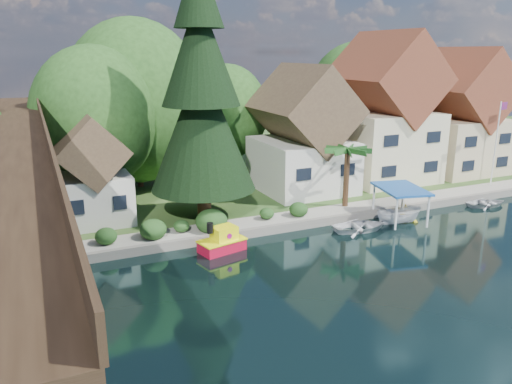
% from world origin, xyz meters
% --- Properties ---
extents(ground, '(140.00, 140.00, 0.00)m').
position_xyz_m(ground, '(0.00, 0.00, 0.00)').
color(ground, black).
rests_on(ground, ground).
extents(bank, '(140.00, 52.00, 0.50)m').
position_xyz_m(bank, '(0.00, 34.00, 0.25)').
color(bank, '#274B1E').
rests_on(bank, ground).
extents(seawall, '(60.00, 0.40, 0.62)m').
position_xyz_m(seawall, '(4.00, 8.00, 0.31)').
color(seawall, slate).
rests_on(seawall, ground).
extents(promenade, '(50.00, 2.60, 0.06)m').
position_xyz_m(promenade, '(6.00, 9.30, 0.53)').
color(promenade, gray).
rests_on(promenade, bank).
extents(trestle_bridge, '(4.12, 44.18, 9.30)m').
position_xyz_m(trestle_bridge, '(-16.00, 5.17, 5.35)').
color(trestle_bridge, black).
rests_on(trestle_bridge, ground).
extents(house_left, '(7.64, 8.64, 11.02)m').
position_xyz_m(house_left, '(7.00, 16.00, 5.14)').
color(house_left, beige).
rests_on(house_left, bank).
extents(house_center, '(8.65, 9.18, 13.89)m').
position_xyz_m(house_center, '(16.00, 16.50, 6.42)').
color(house_center, beige).
rests_on(house_center, bank).
extents(house_right, '(8.15, 8.64, 12.45)m').
position_xyz_m(house_right, '(25.00, 16.00, 5.78)').
color(house_right, '#C8B68F').
rests_on(house_right, bank).
extents(shed, '(5.09, 5.40, 7.85)m').
position_xyz_m(shed, '(-11.00, 14.50, 3.83)').
color(shed, beige).
rests_on(shed, bank).
extents(bg_trees, '(49.90, 13.30, 10.57)m').
position_xyz_m(bg_trees, '(1.00, 21.25, 7.29)').
color(bg_trees, '#382314').
rests_on(bg_trees, bank).
extents(shrubs, '(15.76, 2.47, 1.70)m').
position_xyz_m(shrubs, '(-4.60, 9.26, 1.23)').
color(shrubs, '#1B4318').
rests_on(shrubs, bank).
extents(conifer, '(7.57, 7.57, 18.64)m').
position_xyz_m(conifer, '(-3.56, 11.85, 9.47)').
color(conifer, '#382314').
rests_on(conifer, bank).
extents(palm_tree, '(3.80, 3.80, 5.08)m').
position_xyz_m(palm_tree, '(7.63, 9.99, 4.94)').
color(palm_tree, '#382314').
rests_on(palm_tree, bank).
extents(flagpole, '(1.19, 0.36, 7.76)m').
position_xyz_m(flagpole, '(23.51, 9.76, 5.26)').
color(flagpole, white).
rests_on(flagpole, bank).
extents(tugboat, '(3.26, 2.27, 2.15)m').
position_xyz_m(tugboat, '(-4.16, 6.47, 0.65)').
color(tugboat, '#B70C2A').
rests_on(tugboat, ground).
extents(boat_white_a, '(4.38, 3.40, 0.83)m').
position_xyz_m(boat_white_a, '(6.27, 5.99, 0.42)').
color(boat_white_a, white).
rests_on(boat_white_a, ground).
extents(boat_canopy, '(3.89, 4.91, 2.80)m').
position_xyz_m(boat_canopy, '(9.77, 6.06, 1.20)').
color(boat_canopy, silver).
rests_on(boat_canopy, ground).
extents(boat_yellow, '(2.57, 2.26, 1.29)m').
position_xyz_m(boat_yellow, '(11.05, 6.68, 0.65)').
color(boat_yellow, yellow).
rests_on(boat_yellow, ground).
extents(boat_white_b, '(3.79, 3.00, 0.71)m').
position_xyz_m(boat_white_b, '(19.43, 6.58, 0.35)').
color(boat_white_b, silver).
rests_on(boat_white_b, ground).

